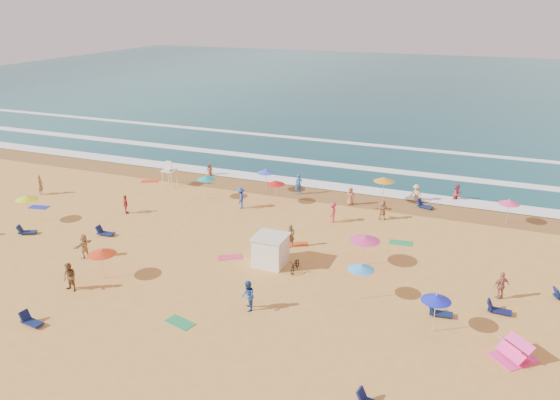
% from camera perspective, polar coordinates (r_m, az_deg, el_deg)
% --- Properties ---
extents(ground, '(220.00, 220.00, 0.00)m').
position_cam_1_polar(ground, '(40.88, -4.29, -4.53)').
color(ground, gold).
rests_on(ground, ground).
extents(ocean, '(220.00, 140.00, 0.18)m').
position_cam_1_polar(ocean, '(119.63, 13.83, 11.50)').
color(ocean, '#0C4756').
rests_on(ocean, ground).
extents(wet_sand, '(220.00, 220.00, 0.00)m').
position_cam_1_polar(wet_sand, '(51.56, 1.75, 0.90)').
color(wet_sand, olive).
rests_on(wet_sand, ground).
extents(surf_foam, '(200.00, 18.70, 0.05)m').
position_cam_1_polar(surf_foam, '(59.50, 4.68, 3.60)').
color(surf_foam, white).
rests_on(surf_foam, ground).
extents(cabana, '(2.00, 2.00, 2.00)m').
position_cam_1_polar(cabana, '(37.28, -0.99, -5.34)').
color(cabana, white).
rests_on(cabana, ground).
extents(cabana_roof, '(2.20, 2.20, 0.12)m').
position_cam_1_polar(cabana_roof, '(36.83, -1.00, -3.85)').
color(cabana_roof, silver).
rests_on(cabana_roof, cabana).
extents(bicycle, '(0.65, 1.70, 0.88)m').
position_cam_1_polar(bicycle, '(36.65, 1.59, -6.79)').
color(bicycle, black).
rests_on(bicycle, ground).
extents(lifeguard_stand, '(1.20, 1.20, 2.10)m').
position_cam_1_polar(lifeguard_stand, '(53.92, -11.45, 2.54)').
color(lifeguard_stand, white).
rests_on(lifeguard_stand, ground).
extents(beach_umbrellas, '(55.99, 29.95, 0.69)m').
position_cam_1_polar(beach_umbrellas, '(41.98, -6.92, -0.96)').
color(beach_umbrellas, red).
rests_on(beach_umbrellas, ground).
extents(loungers, '(39.26, 27.41, 0.34)m').
position_cam_1_polar(loungers, '(35.63, 1.89, -8.13)').
color(loungers, navy).
rests_on(loungers, ground).
extents(towels, '(51.21, 24.21, 0.03)m').
position_cam_1_polar(towels, '(37.99, -2.90, -6.50)').
color(towels, red).
rests_on(towels, ground).
extents(beachgoers, '(40.87, 26.66, 2.14)m').
position_cam_1_polar(beachgoers, '(43.31, -1.28, -1.80)').
color(beachgoers, tan).
rests_on(beachgoers, ground).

